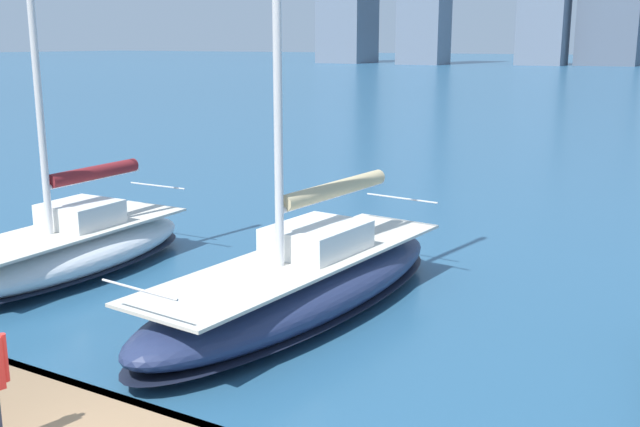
{
  "coord_description": "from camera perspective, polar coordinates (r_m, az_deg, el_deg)",
  "views": [
    {
      "loc": [
        -6.12,
        5.33,
        5.31
      ],
      "look_at": [
        0.65,
        -6.25,
        2.2
      ],
      "focal_mm": 42.0,
      "sensor_mm": 36.0,
      "label": 1
    }
  ],
  "objects": [
    {
      "name": "sailboat_tan",
      "position": [
        14.8,
        -1.35,
        -5.13
      ],
      "size": [
        3.25,
        9.14,
        12.44
      ],
      "color": "navy",
      "rests_on": "ground"
    },
    {
      "name": "sailboat_maroon",
      "position": [
        18.24,
        -18.48,
        -2.45
      ],
      "size": [
        2.6,
        6.97,
        10.01
      ],
      "color": "silver",
      "rests_on": "ground"
    }
  ]
}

